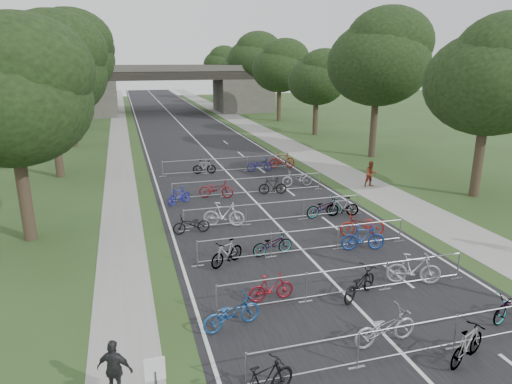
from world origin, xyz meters
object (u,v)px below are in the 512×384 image
overpass_bridge (169,89)px  pedestrian_c (115,370)px  pedestrian_b (371,174)px  park_sign (156,380)px

overpass_bridge → pedestrian_c: bearing=-97.2°
overpass_bridge → pedestrian_b: 46.18m
overpass_bridge → pedestrian_c: (-7.69, -60.71, -2.76)m
pedestrian_b → overpass_bridge: bearing=99.4°
pedestrian_c → park_sign: bearing=150.9°
overpass_bridge → pedestrian_c: overpass_bridge is taller
pedestrian_c → overpass_bridge: bearing=-71.0°
overpass_bridge → pedestrian_b: size_ratio=18.73×
pedestrian_b → pedestrian_c: pedestrian_b is taller
overpass_bridge → park_sign: (-6.80, -62.00, -2.27)m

